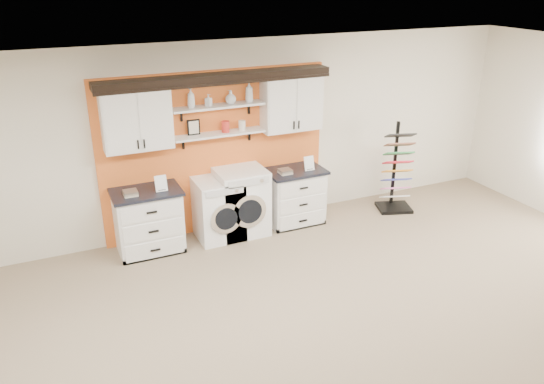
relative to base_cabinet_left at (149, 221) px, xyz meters
name	(u,v)px	position (x,y,z in m)	size (l,w,h in m)	color
ceiling	(384,102)	(1.13, -3.64, 2.34)	(10.00, 10.00, 0.00)	white
wall_back	(215,139)	(1.13, 0.36, 0.94)	(10.00, 10.00, 0.00)	beige
accent_panel	(216,153)	(1.13, 0.32, 0.74)	(3.40, 0.07, 2.40)	orange
upper_cabinet_left	(136,118)	(0.00, 0.15, 1.42)	(0.90, 0.35, 0.84)	white
upper_cabinet_right	(291,102)	(2.26, 0.15, 1.42)	(0.90, 0.35, 0.84)	white
shelf_lower	(219,134)	(1.13, 0.16, 1.07)	(1.32, 0.28, 0.03)	white
shelf_upper	(218,106)	(1.13, 0.16, 1.47)	(1.32, 0.28, 0.03)	white
crown_molding	(216,77)	(1.13, 0.17, 1.87)	(3.30, 0.41, 0.13)	black
picture_frame	(194,127)	(0.78, 0.21, 1.20)	(0.18, 0.02, 0.22)	black
canister_red	(225,127)	(1.23, 0.16, 1.17)	(0.11, 0.11, 0.16)	red
canister_cream	(242,125)	(1.48, 0.16, 1.16)	(0.10, 0.10, 0.14)	silver
base_cabinet_left	(149,221)	(0.00, 0.00, 0.00)	(0.94, 0.66, 0.92)	white
base_cabinet_right	(294,196)	(2.26, 0.00, -0.02)	(0.89, 0.66, 0.87)	white
washer	(218,209)	(1.02, 0.00, 0.00)	(0.65, 0.71, 0.91)	white
dryer	(241,202)	(1.38, 0.00, 0.04)	(0.72, 0.71, 1.00)	white
sample_rack	(396,182)	(3.99, -0.25, 0.02)	(0.64, 0.58, 1.45)	black
soap_bottle_a	(191,98)	(0.75, 0.16, 1.62)	(0.10, 0.10, 0.26)	silver
soap_bottle_b	(208,100)	(1.00, 0.16, 1.57)	(0.07, 0.08, 0.16)	silver
soap_bottle_c	(231,97)	(1.32, 0.16, 1.58)	(0.15, 0.15, 0.19)	silver
soap_bottle_d	(249,92)	(1.60, 0.16, 1.63)	(0.11, 0.11, 0.29)	silver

